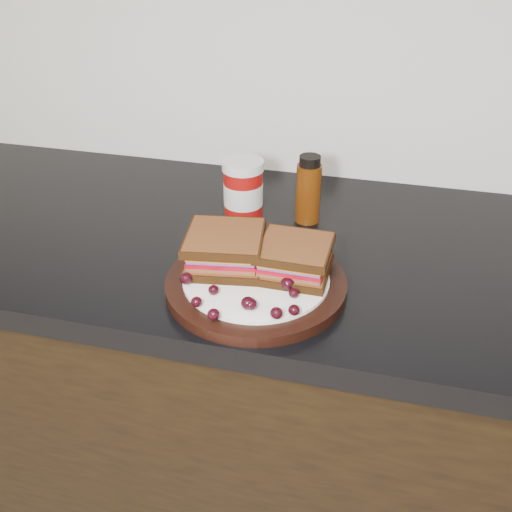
% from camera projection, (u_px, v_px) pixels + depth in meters
% --- Properties ---
extents(base_cabinets, '(3.96, 0.58, 0.86)m').
position_uv_depth(base_cabinets, '(306.00, 429.00, 1.25)').
color(base_cabinets, black).
rests_on(base_cabinets, ground_plane).
extents(countertop, '(3.98, 0.60, 0.04)m').
position_uv_depth(countertop, '(318.00, 255.00, 1.01)').
color(countertop, black).
rests_on(countertop, base_cabinets).
extents(plate, '(0.28, 0.28, 0.02)m').
position_uv_depth(plate, '(256.00, 284.00, 0.88)').
color(plate, black).
rests_on(plate, countertop).
extents(sandwich_left, '(0.14, 0.14, 0.05)m').
position_uv_depth(sandwich_left, '(225.00, 249.00, 0.89)').
color(sandwich_left, brown).
rests_on(sandwich_left, plate).
extents(sandwich_right, '(0.11, 0.11, 0.05)m').
position_uv_depth(sandwich_right, '(294.00, 258.00, 0.87)').
color(sandwich_right, brown).
rests_on(sandwich_right, plate).
extents(grape_0, '(0.02, 0.02, 0.02)m').
position_uv_depth(grape_0, '(186.00, 278.00, 0.85)').
color(grape_0, black).
rests_on(grape_0, plate).
extents(grape_1, '(0.02, 0.02, 0.01)m').
position_uv_depth(grape_1, '(214.00, 290.00, 0.83)').
color(grape_1, black).
rests_on(grape_1, plate).
extents(grape_2, '(0.02, 0.02, 0.02)m').
position_uv_depth(grape_2, '(197.00, 302.00, 0.80)').
color(grape_2, black).
rests_on(grape_2, plate).
extents(grape_3, '(0.02, 0.02, 0.02)m').
position_uv_depth(grape_3, '(214.00, 314.00, 0.78)').
color(grape_3, black).
rests_on(grape_3, plate).
extents(grape_4, '(0.02, 0.02, 0.02)m').
position_uv_depth(grape_4, '(248.00, 303.00, 0.80)').
color(grape_4, black).
rests_on(grape_4, plate).
extents(grape_5, '(0.02, 0.02, 0.02)m').
position_uv_depth(grape_5, '(251.00, 304.00, 0.80)').
color(grape_5, black).
rests_on(grape_5, plate).
extents(grape_6, '(0.02, 0.02, 0.02)m').
position_uv_depth(grape_6, '(276.00, 313.00, 0.78)').
color(grape_6, black).
rests_on(grape_6, plate).
extents(grape_7, '(0.02, 0.02, 0.02)m').
position_uv_depth(grape_7, '(294.00, 310.00, 0.79)').
color(grape_7, black).
rests_on(grape_7, plate).
extents(grape_8, '(0.02, 0.02, 0.01)m').
position_uv_depth(grape_8, '(294.00, 293.00, 0.82)').
color(grape_8, black).
rests_on(grape_8, plate).
extents(grape_9, '(0.02, 0.02, 0.02)m').
position_uv_depth(grape_9, '(288.00, 283.00, 0.84)').
color(grape_9, black).
rests_on(grape_9, plate).
extents(grape_10, '(0.02, 0.02, 0.02)m').
position_uv_depth(grape_10, '(307.00, 271.00, 0.87)').
color(grape_10, black).
rests_on(grape_10, plate).
extents(grape_11, '(0.02, 0.02, 0.02)m').
position_uv_depth(grape_11, '(299.00, 268.00, 0.88)').
color(grape_11, black).
rests_on(grape_11, plate).
extents(grape_12, '(0.02, 0.02, 0.02)m').
position_uv_depth(grape_12, '(297.00, 257.00, 0.90)').
color(grape_12, black).
rests_on(grape_12, plate).
extents(grape_13, '(0.02, 0.02, 0.01)m').
position_uv_depth(grape_13, '(223.00, 248.00, 0.93)').
color(grape_13, black).
rests_on(grape_13, plate).
extents(grape_14, '(0.02, 0.02, 0.02)m').
position_uv_depth(grape_14, '(208.00, 262.00, 0.89)').
color(grape_14, black).
rests_on(grape_14, plate).
extents(grape_15, '(0.02, 0.02, 0.02)m').
position_uv_depth(grape_15, '(221.00, 268.00, 0.88)').
color(grape_15, black).
rests_on(grape_15, plate).
extents(grape_16, '(0.02, 0.02, 0.02)m').
position_uv_depth(grape_16, '(234.00, 249.00, 0.92)').
color(grape_16, black).
rests_on(grape_16, plate).
extents(grape_17, '(0.02, 0.02, 0.02)m').
position_uv_depth(grape_17, '(219.00, 254.00, 0.91)').
color(grape_17, black).
rests_on(grape_17, plate).
extents(grape_18, '(0.02, 0.02, 0.02)m').
position_uv_depth(grape_18, '(199.00, 266.00, 0.88)').
color(grape_18, black).
rests_on(grape_18, plate).
extents(condiment_jar, '(0.09, 0.09, 0.11)m').
position_uv_depth(condiment_jar, '(243.00, 189.00, 1.06)').
color(condiment_jar, '#930C0A').
rests_on(condiment_jar, countertop).
extents(oil_bottle, '(0.05, 0.05, 0.13)m').
position_uv_depth(oil_bottle, '(308.00, 189.00, 1.04)').
color(oil_bottle, '#4F2307').
rests_on(oil_bottle, countertop).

